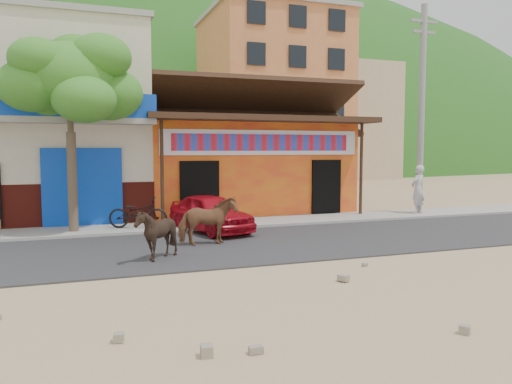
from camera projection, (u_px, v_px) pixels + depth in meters
ground at (288, 264)px, 11.31m from camera, size 120.00×120.00×0.00m
road at (252, 244)px, 13.65m from camera, size 60.00×5.00×0.04m
sidewalk at (218, 224)px, 16.93m from camera, size 60.00×2.00×0.12m
dance_club at (238, 168)px, 21.20m from camera, size 8.00×6.00×3.60m
cafe_building at (46, 125)px, 18.55m from camera, size 7.00×6.00×7.00m
apartment_front at (271, 102)px, 36.32m from camera, size 9.00×9.00×12.00m
apartment_rear at (340, 123)px, 45.06m from camera, size 8.00×8.00×10.00m
hillside at (106, 87)px, 75.96m from camera, size 100.00×40.00×24.00m
tree at (71, 132)px, 14.94m from camera, size 3.00×3.00×6.00m
utility_pole at (422, 110)px, 19.33m from camera, size 0.24×0.24×8.00m
cow_tan at (208, 221)px, 13.35m from camera, size 1.56×0.76×1.29m
cow_dark at (156, 234)px, 11.55m from camera, size 1.12×1.00×1.23m
red_car at (211, 213)px, 15.57m from camera, size 2.32×3.73×1.18m
scooter at (138, 213)px, 15.72m from camera, size 1.95×1.20×0.97m
pedestrian at (418, 189)px, 19.37m from camera, size 0.80×0.69×1.87m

